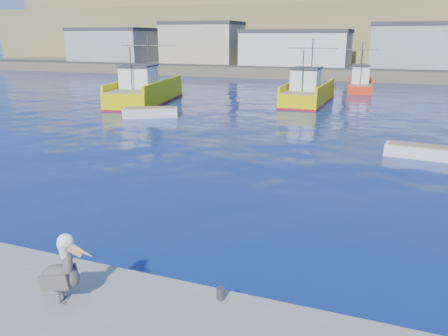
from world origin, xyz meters
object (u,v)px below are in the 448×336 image
object	(u,v)px
boat_orange	(359,83)
pelican	(62,273)
trawler_yellow_a	(145,92)
skiff_mid	(421,152)
skiff_left	(150,113)
trawler_yellow_b	(308,93)

from	to	relation	value
boat_orange	pelican	distance (m)	49.56
trawler_yellow_a	skiff_mid	distance (m)	28.35
skiff_left	skiff_mid	bearing A→B (deg)	-15.87
boat_orange	skiff_mid	distance (m)	31.05
trawler_yellow_a	pelican	xyz separation A→B (m)	(16.61, -31.79, 0.13)
trawler_yellow_a	trawler_yellow_b	distance (m)	16.46
trawler_yellow_a	pelican	distance (m)	35.87
trawler_yellow_a	skiff_left	distance (m)	8.37
trawler_yellow_a	skiff_mid	bearing A→B (deg)	-26.96
skiff_mid	pelican	size ratio (longest dim) A/B	2.30
trawler_yellow_a	pelican	size ratio (longest dim) A/B	7.62
skiff_left	pelican	bearing A→B (deg)	-64.12
trawler_yellow_b	skiff_left	size ratio (longest dim) A/B	2.30
boat_orange	skiff_left	bearing A→B (deg)	-121.43
trawler_yellow_b	boat_orange	size ratio (longest dim) A/B	1.42
skiff_mid	pelican	world-z (taller)	pelican
skiff_mid	pelican	bearing A→B (deg)	-114.54
trawler_yellow_a	trawler_yellow_b	bearing A→B (deg)	19.87
boat_orange	pelican	size ratio (longest dim) A/B	4.42
skiff_mid	trawler_yellow_a	bearing A→B (deg)	153.04
trawler_yellow_a	trawler_yellow_b	world-z (taller)	trawler_yellow_a
trawler_yellow_b	skiff_left	distance (m)	16.65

